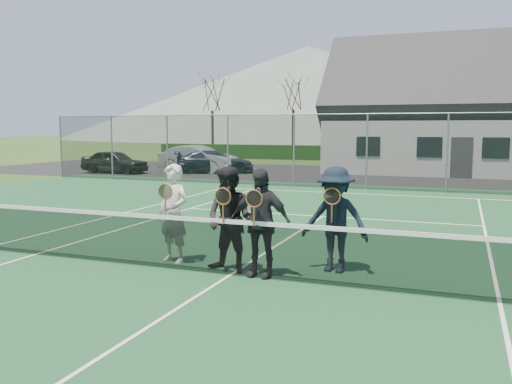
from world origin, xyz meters
TOP-DOWN VIEW (x-y plane):
  - ground at (0.00, 20.00)m, footprint 220.00×220.00m
  - court_surface at (0.00, 0.00)m, footprint 30.00×30.00m
  - tarmac_carpark at (-4.00, 20.00)m, footprint 40.00×12.00m
  - hedge_row at (0.00, 32.00)m, footprint 40.00×1.20m
  - hill_west at (-25.00, 95.00)m, footprint 110.00×110.00m
  - car_a at (-14.03, 16.53)m, footprint 3.69×1.51m
  - car_b at (-10.08, 18.68)m, footprint 4.57×1.91m
  - car_c at (-9.03, 18.61)m, footprint 4.57×3.22m
  - court_markings at (0.00, 0.00)m, footprint 11.03×23.83m
  - tennis_net at (0.00, 0.00)m, footprint 11.68×0.08m
  - perimeter_fence at (0.00, 13.50)m, footprint 30.07×0.07m
  - clubhouse at (4.00, 24.00)m, footprint 15.60×8.20m
  - tree_a at (-16.00, 33.00)m, footprint 3.20×3.20m
  - tree_b at (-9.00, 33.00)m, footprint 3.20×3.20m
  - tree_c at (2.00, 33.00)m, footprint 3.20×3.20m
  - player_a at (-1.32, 0.46)m, footprint 0.75×0.58m
  - player_b at (-0.11, 0.23)m, footprint 0.99×0.84m
  - player_c at (0.47, 0.16)m, footprint 1.06×0.51m
  - player_d at (1.56, 0.88)m, footprint 1.22×0.77m

SIDE VIEW (x-z plane):
  - ground at x=0.00m, z-range 0.00..0.00m
  - tarmac_carpark at x=-4.00m, z-range 0.00..0.01m
  - court_surface at x=0.00m, z-range 0.00..0.02m
  - court_markings at x=0.00m, z-range 0.02..0.03m
  - tennis_net at x=0.00m, z-range -0.01..1.09m
  - hedge_row at x=0.00m, z-range 0.00..1.10m
  - car_c at x=-9.03m, z-range 0.00..1.23m
  - car_a at x=-14.03m, z-range 0.00..1.25m
  - car_b at x=-10.08m, z-range 0.00..1.47m
  - player_d at x=1.56m, z-range 0.02..1.82m
  - player_b at x=-0.11m, z-range 0.02..1.82m
  - player_c at x=0.47m, z-range 0.02..1.82m
  - player_a at x=-1.32m, z-range 0.02..1.82m
  - perimeter_fence at x=0.00m, z-range 0.01..3.03m
  - clubhouse at x=4.00m, z-range 0.14..7.84m
  - tree_a at x=-16.00m, z-range 1.91..9.68m
  - tree_b at x=-9.00m, z-range 1.91..9.68m
  - tree_c at x=2.00m, z-range 1.91..9.68m
  - hill_west at x=-25.00m, z-range 0.00..18.00m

